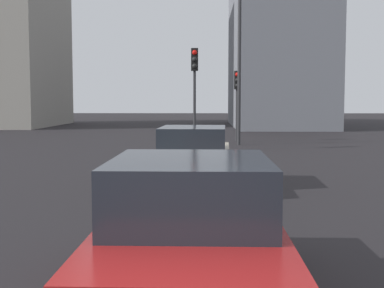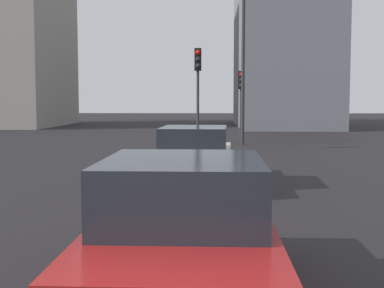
{
  "view_description": "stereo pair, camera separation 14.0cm",
  "coord_description": "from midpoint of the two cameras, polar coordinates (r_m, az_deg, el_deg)",
  "views": [
    {
      "loc": [
        -2.79,
        -0.36,
        2.09
      ],
      "look_at": [
        8.2,
        -0.09,
        1.17
      ],
      "focal_mm": 49.59,
      "sensor_mm": 36.0,
      "label": 1
    },
    {
      "loc": [
        -2.79,
        -0.5,
        2.09
      ],
      "look_at": [
        8.2,
        -0.09,
        1.17
      ],
      "focal_mm": 49.59,
      "sensor_mm": 36.0,
      "label": 2
    }
  ],
  "objects": [
    {
      "name": "car_beige_lead",
      "position": [
        13.01,
        -0.15,
        -1.34
      ],
      "size": [
        4.65,
        2.1,
        1.44
      ],
      "rotation": [
        0.0,
        0.0,
        -0.04
      ],
      "color": "tan",
      "rests_on": "ground_plane"
    },
    {
      "name": "car_red_second",
      "position": [
        5.45,
        -0.82,
        -9.63
      ],
      "size": [
        4.24,
        1.98,
        1.52
      ],
      "rotation": [
        0.0,
        0.0,
        -0.01
      ],
      "color": "maroon",
      "rests_on": "ground_plane"
    },
    {
      "name": "traffic_light_near_left",
      "position": [
        26.36,
        4.71,
        5.73
      ],
      "size": [
        0.32,
        0.28,
        3.51
      ],
      "rotation": [
        0.0,
        0.0,
        3.14
      ],
      "color": "#2D2D30",
      "rests_on": "ground_plane"
    },
    {
      "name": "traffic_light_near_right",
      "position": [
        21.48,
        0.09,
        7.17
      ],
      "size": [
        0.32,
        0.29,
        4.15
      ],
      "rotation": [
        0.0,
        0.0,
        3.17
      ],
      "color": "#2D2D30",
      "rests_on": "ground_plane"
    },
    {
      "name": "street_lamp_kerbside",
      "position": [
        24.74,
        4.95,
        10.36
      ],
      "size": [
        0.56,
        0.36,
        7.69
      ],
      "color": "#2D2D30",
      "rests_on": "ground_plane"
    },
    {
      "name": "building_facade_left",
      "position": [
        43.3,
        8.97,
        11.88
      ],
      "size": [
        15.57,
        6.89,
        14.97
      ],
      "primitive_type": "cube",
      "color": "slate",
      "rests_on": "ground_plane"
    }
  ]
}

